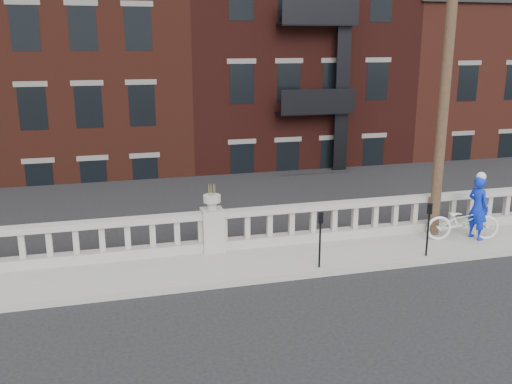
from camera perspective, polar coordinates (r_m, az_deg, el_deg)
ground at (r=11.39m, az=-0.41°, el=-13.32°), size 120.00×120.00×0.00m
sidewalk at (r=14.00m, az=-3.57°, el=-7.42°), size 32.00×2.20×0.15m
balustrade at (r=14.68m, az=-4.36°, el=-4.01°), size 28.00×0.34×1.03m
planter_pedestal at (r=14.62m, az=-4.38°, el=-3.30°), size 0.55×0.55×1.76m
lower_level at (r=33.01m, az=-9.86°, el=9.88°), size 80.00×44.00×20.80m
utility_pole at (r=15.93m, az=18.69°, el=13.60°), size 1.60×0.28×10.00m
parking_meter_b at (r=13.52m, az=6.43°, el=-4.15°), size 0.10×0.09×1.36m
parking_meter_c at (r=14.78m, az=16.87°, el=-3.05°), size 0.10×0.09×1.36m
bicycle at (r=16.38m, az=20.00°, el=-2.76°), size 2.08×1.10×1.04m
cyclist at (r=16.51m, az=21.31°, el=-1.46°), size 0.56×0.72×1.75m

